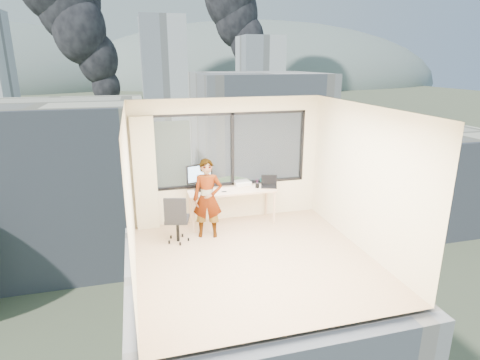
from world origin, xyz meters
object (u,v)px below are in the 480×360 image
object	(u,v)px
game_console	(242,183)
handbag	(265,180)
laptop	(269,182)
chair	(177,218)
monitor	(199,177)
person	(208,199)
desk	(232,206)

from	to	relation	value
game_console	handbag	world-z (taller)	handbag
laptop	handbag	world-z (taller)	laptop
chair	laptop	bearing A→B (deg)	29.04
chair	laptop	distance (m)	2.11
monitor	person	bearing A→B (deg)	-102.05
desk	chair	bearing A→B (deg)	-154.39
monitor	laptop	size ratio (longest dim) A/B	1.62
handbag	desk	bearing A→B (deg)	-179.90
person	monitor	world-z (taller)	person
person	monitor	xyz separation A→B (m)	(-0.05, 0.61, 0.26)
monitor	laptop	world-z (taller)	monitor
laptop	monitor	bearing A→B (deg)	-167.05
game_console	handbag	bearing A→B (deg)	-14.85
desk	chair	distance (m)	1.34
desk	person	xyz separation A→B (m)	(-0.60, -0.49, 0.40)
chair	game_console	bearing A→B (deg)	43.18
person	laptop	size ratio (longest dim) A/B	4.40
game_console	laptop	size ratio (longest dim) A/B	0.94
person	monitor	distance (m)	0.66
desk	monitor	distance (m)	0.93
person	handbag	world-z (taller)	person
chair	game_console	distance (m)	1.74
desk	game_console	distance (m)	0.57
chair	monitor	size ratio (longest dim) A/B	1.68
chair	monitor	xyz separation A→B (m)	(0.55, 0.70, 0.56)
monitor	desk	bearing A→B (deg)	-27.43
desk	person	world-z (taller)	person
monitor	handbag	bearing A→B (deg)	-13.66
chair	monitor	distance (m)	1.05
chair	handbag	size ratio (longest dim) A/B	4.03
chair	person	distance (m)	0.68
monitor	laptop	xyz separation A→B (m)	(1.45, -0.16, -0.18)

